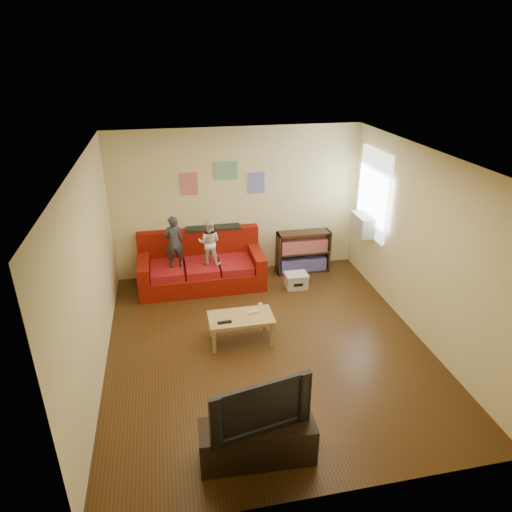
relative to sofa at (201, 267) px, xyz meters
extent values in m
cube|color=#472C11|center=(0.74, -2.07, -0.33)|extent=(4.50, 5.00, 0.01)
cube|color=white|center=(0.74, -2.07, 2.38)|extent=(4.50, 5.00, 0.01)
cube|color=beige|center=(0.74, 0.43, 1.03)|extent=(4.50, 0.01, 2.70)
cube|color=beige|center=(0.74, -4.58, 1.03)|extent=(4.50, 0.01, 2.70)
cube|color=beige|center=(-1.51, -2.07, 1.03)|extent=(0.01, 5.00, 2.70)
cube|color=beige|center=(3.00, -2.07, 1.03)|extent=(0.01, 5.00, 2.70)
cube|color=maroon|center=(0.00, -0.07, -0.16)|extent=(2.19, 0.98, 0.33)
cube|color=maroon|center=(0.00, 0.32, 0.31)|extent=(2.19, 0.20, 0.60)
cube|color=maroon|center=(-1.00, -0.07, 0.14)|extent=(0.20, 0.98, 0.27)
cube|color=maroon|center=(0.99, -0.07, 0.14)|extent=(0.20, 0.98, 0.27)
cube|color=maroon|center=(-0.60, -0.15, 0.07)|extent=(0.57, 0.74, 0.13)
cube|color=maroon|center=(0.00, -0.15, 0.07)|extent=(0.57, 0.74, 0.13)
cube|color=maroon|center=(0.60, -0.15, 0.07)|extent=(0.57, 0.74, 0.13)
cube|color=black|center=(0.27, 0.32, 0.62)|extent=(0.98, 0.24, 0.04)
imported|color=#2E3139|center=(-0.45, -0.17, 0.60)|extent=(0.37, 0.28, 0.93)
imported|color=silver|center=(0.15, -0.17, 0.54)|extent=(0.46, 0.41, 0.81)
cube|color=tan|center=(0.39, -1.91, 0.07)|extent=(0.93, 0.51, 0.05)
cylinder|color=tan|center=(-0.02, -2.12, -0.14)|extent=(0.06, 0.06, 0.37)
cylinder|color=tan|center=(0.81, -2.12, -0.14)|extent=(0.06, 0.06, 0.37)
cylinder|color=tan|center=(-0.02, -1.70, -0.14)|extent=(0.06, 0.06, 0.37)
cylinder|color=tan|center=(0.81, -1.70, -0.14)|extent=(0.06, 0.06, 0.37)
cube|color=black|center=(0.14, -2.03, 0.11)|extent=(0.20, 0.06, 0.02)
cube|color=silver|center=(0.59, -1.86, 0.11)|extent=(0.16, 0.07, 0.03)
cube|color=#312111|center=(1.45, 0.12, 0.08)|extent=(0.03, 0.30, 0.80)
cube|color=#312111|center=(2.42, 0.12, 0.08)|extent=(0.03, 0.30, 0.80)
cube|color=#312111|center=(1.94, 0.12, -0.31)|extent=(1.00, 0.30, 0.03)
cube|color=#312111|center=(1.94, 0.12, 0.46)|extent=(1.00, 0.30, 0.03)
cube|color=#312111|center=(1.94, 0.12, 0.08)|extent=(0.94, 0.30, 0.02)
cube|color=#3F408C|center=(1.94, 0.12, -0.17)|extent=(0.88, 0.25, 0.24)
cube|color=brown|center=(1.94, 0.12, 0.21)|extent=(0.88, 0.25, 0.24)
cube|color=white|center=(2.96, -0.42, 1.32)|extent=(0.04, 1.08, 1.48)
cube|color=#B7B2A3|center=(2.84, -0.42, 0.76)|extent=(0.28, 0.55, 0.35)
cube|color=#D87266|center=(-0.11, 0.41, 1.43)|extent=(0.30, 0.01, 0.40)
cube|color=#72B27F|center=(0.54, 0.41, 1.63)|extent=(0.42, 0.01, 0.32)
cube|color=#727FCC|center=(1.09, 0.41, 1.38)|extent=(0.30, 0.01, 0.38)
cube|color=silver|center=(1.63, -0.50, -0.21)|extent=(0.37, 0.28, 0.22)
cube|color=silver|center=(1.63, -0.50, -0.08)|extent=(0.39, 0.30, 0.05)
cube|color=black|center=(1.63, -0.65, -0.20)|extent=(0.17, 0.00, 0.06)
cube|color=black|center=(0.20, -4.01, -0.10)|extent=(1.21, 0.46, 0.45)
imported|color=black|center=(0.20, -4.01, 0.43)|extent=(1.06, 0.34, 0.61)
sphere|color=silver|center=(0.86, -1.05, -0.28)|extent=(0.10, 0.10, 0.09)
camera|label=1|loc=(-0.50, -7.40, 3.61)|focal=32.00mm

